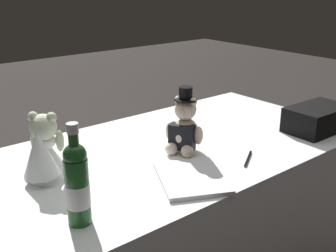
{
  "coord_description": "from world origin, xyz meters",
  "views": [
    {
      "loc": [
        1.04,
        1.28,
        1.42
      ],
      "look_at": [
        0.0,
        0.0,
        0.82
      ],
      "focal_mm": 44.43,
      "sensor_mm": 36.0,
      "label": 1
    }
  ],
  "objects_px": {
    "teddy_bear_bride": "(44,151)",
    "signing_pen": "(248,159)",
    "champagne_bottle": "(77,183)",
    "guestbook": "(191,178)",
    "teddy_bear_groom": "(184,128)",
    "gift_case_black": "(317,118)"
  },
  "relations": [
    {
      "from": "gift_case_black",
      "to": "champagne_bottle",
      "type": "bearing_deg",
      "value": 0.14
    },
    {
      "from": "signing_pen",
      "to": "guestbook",
      "type": "height_order",
      "value": "guestbook"
    },
    {
      "from": "teddy_bear_groom",
      "to": "teddy_bear_bride",
      "type": "height_order",
      "value": "teddy_bear_groom"
    },
    {
      "from": "teddy_bear_bride",
      "to": "gift_case_black",
      "type": "height_order",
      "value": "teddy_bear_bride"
    },
    {
      "from": "teddy_bear_bride",
      "to": "signing_pen",
      "type": "distance_m",
      "value": 0.79
    },
    {
      "from": "guestbook",
      "to": "teddy_bear_bride",
      "type": "bearing_deg",
      "value": -14.56
    },
    {
      "from": "champagne_bottle",
      "to": "guestbook",
      "type": "bearing_deg",
      "value": 179.33
    },
    {
      "from": "teddy_bear_bride",
      "to": "guestbook",
      "type": "bearing_deg",
      "value": 139.04
    },
    {
      "from": "teddy_bear_bride",
      "to": "signing_pen",
      "type": "relative_size",
      "value": 1.81
    },
    {
      "from": "teddy_bear_groom",
      "to": "signing_pen",
      "type": "height_order",
      "value": "teddy_bear_groom"
    },
    {
      "from": "guestbook",
      "to": "signing_pen",
      "type": "bearing_deg",
      "value": -156.81
    },
    {
      "from": "guestbook",
      "to": "champagne_bottle",
      "type": "bearing_deg",
      "value": 25.73
    },
    {
      "from": "champagne_bottle",
      "to": "teddy_bear_bride",
      "type": "bearing_deg",
      "value": -97.28
    },
    {
      "from": "teddy_bear_groom",
      "to": "guestbook",
      "type": "bearing_deg",
      "value": 54.78
    },
    {
      "from": "signing_pen",
      "to": "gift_case_black",
      "type": "relative_size",
      "value": 0.44
    },
    {
      "from": "teddy_bear_bride",
      "to": "champagne_bottle",
      "type": "bearing_deg",
      "value": 82.72
    },
    {
      "from": "champagne_bottle",
      "to": "gift_case_black",
      "type": "xyz_separation_m",
      "value": [
        -1.25,
        -0.0,
        -0.07
      ]
    },
    {
      "from": "teddy_bear_bride",
      "to": "champagne_bottle",
      "type": "height_order",
      "value": "champagne_bottle"
    },
    {
      "from": "teddy_bear_bride",
      "to": "champagne_bottle",
      "type": "xyz_separation_m",
      "value": [
        0.04,
        0.34,
        0.03
      ]
    },
    {
      "from": "gift_case_black",
      "to": "guestbook",
      "type": "bearing_deg",
      "value": 0.59
    },
    {
      "from": "teddy_bear_groom",
      "to": "champagne_bottle",
      "type": "height_order",
      "value": "champagne_bottle"
    },
    {
      "from": "teddy_bear_groom",
      "to": "guestbook",
      "type": "distance_m",
      "value": 0.28
    }
  ]
}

